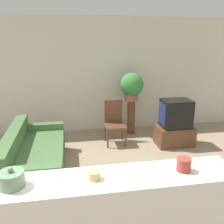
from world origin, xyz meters
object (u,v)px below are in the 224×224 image
couch (34,158)px  television (176,113)px  decorative_bowl (12,179)px  wooden_chair (114,121)px  potted_plant (132,86)px

couch → television: 2.92m
television → decorative_bowl: 3.89m
television → wooden_chair: bearing=164.3°
wooden_chair → potted_plant: 0.94m
couch → television: size_ratio=3.15×
television → potted_plant: bearing=133.7°
couch → wooden_chair: 1.90m
television → wooden_chair: (-1.24, 0.35, -0.21)m
wooden_chair → couch: bearing=-145.6°
television → decorative_bowl: (-2.65, -2.82, 0.44)m
couch → television: bearing=14.4°
wooden_chair → decorative_bowl: decorative_bowl is taller
television → couch: bearing=-165.6°
television → wooden_chair: size_ratio=0.65×
couch → wooden_chair: bearing=34.4°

